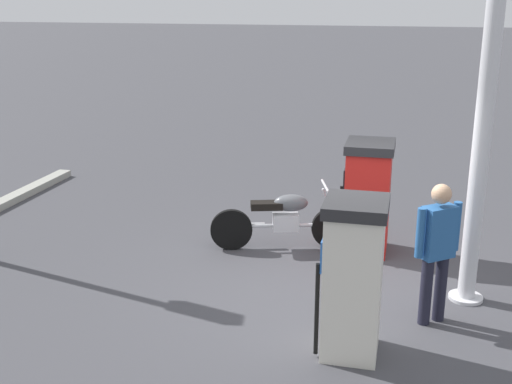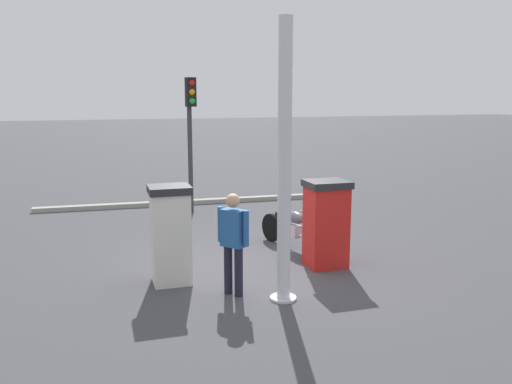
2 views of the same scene
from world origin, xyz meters
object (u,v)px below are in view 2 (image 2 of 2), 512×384
object	(u,v)px
attendant_person	(233,238)
fuel_pump_near	(326,223)
canopy_support_pole	(284,169)
roadside_traffic_light	(190,121)
motorcycle_near_pump	(293,228)
fuel_pump_far	(170,234)

from	to	relation	value
attendant_person	fuel_pump_near	bearing A→B (deg)	-66.92
canopy_support_pole	attendant_person	bearing A→B (deg)	57.08
attendant_person	roadside_traffic_light	xyz separation A→B (m)	(5.87, -0.53, 1.48)
roadside_traffic_light	canopy_support_pole	size ratio (longest dim) A/B	0.84
motorcycle_near_pump	canopy_support_pole	bearing A→B (deg)	154.90
fuel_pump_near	fuel_pump_far	bearing A→B (deg)	90.00
attendant_person	roadside_traffic_light	bearing A→B (deg)	-5.19
fuel_pump_near	attendant_person	xyz separation A→B (m)	(-0.83, 1.95, 0.11)
fuel_pump_near	fuel_pump_far	world-z (taller)	fuel_pump_far
fuel_pump_near	canopy_support_pole	world-z (taller)	canopy_support_pole
fuel_pump_near	roadside_traffic_light	distance (m)	5.47
fuel_pump_near	roadside_traffic_light	world-z (taller)	roadside_traffic_light
fuel_pump_far	canopy_support_pole	size ratio (longest dim) A/B	0.39
roadside_traffic_light	canopy_support_pole	bearing A→B (deg)	-178.85
motorcycle_near_pump	roadside_traffic_light	distance (m)	4.54
fuel_pump_far	attendant_person	bearing A→B (deg)	-135.28
fuel_pump_near	motorcycle_near_pump	bearing A→B (deg)	8.70
motorcycle_near_pump	attendant_person	bearing A→B (deg)	137.78
fuel_pump_far	roadside_traffic_light	world-z (taller)	roadside_traffic_light
attendant_person	canopy_support_pole	xyz separation A→B (m)	(-0.43, -0.66, 1.08)
fuel_pump_near	roadside_traffic_light	xyz separation A→B (m)	(5.04, 1.41, 1.59)
fuel_pump_far	canopy_support_pole	bearing A→B (deg)	-130.32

